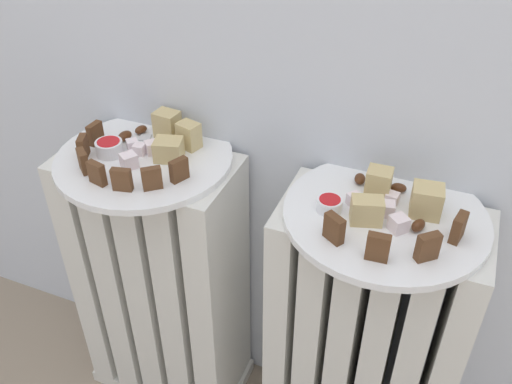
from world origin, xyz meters
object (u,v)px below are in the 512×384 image
object	(u,v)px
radiator_left	(162,286)
jam_bowl_left	(109,147)
jam_bowl_right	(329,204)
radiator_right	(361,349)
plate_right	(385,216)
plate_left	(144,159)
fork	(141,146)

from	to	relation	value
radiator_left	jam_bowl_left	distance (m)	0.34
jam_bowl_left	jam_bowl_right	distance (m)	0.40
jam_bowl_left	jam_bowl_right	world-z (taller)	jam_bowl_left
radiator_right	jam_bowl_left	xyz separation A→B (m)	(-0.48, -0.02, 0.34)
radiator_left	plate_right	size ratio (longest dim) A/B	1.97
radiator_right	plate_right	xyz separation A→B (m)	(0.00, 0.00, 0.32)
radiator_left	jam_bowl_right	world-z (taller)	jam_bowl_right
radiator_right	jam_bowl_left	distance (m)	0.59
jam_bowl_right	radiator_right	bearing A→B (deg)	17.84
plate_left	jam_bowl_left	xyz separation A→B (m)	(-0.06, -0.02, 0.02)
plate_left	plate_right	size ratio (longest dim) A/B	1.00
plate_right	fork	bearing A→B (deg)	176.70
radiator_left	jam_bowl_left	xyz separation A→B (m)	(-0.06, -0.02, 0.34)
plate_left	fork	distance (m)	0.03
radiator_left	fork	world-z (taller)	fork
radiator_right	plate_left	size ratio (longest dim) A/B	1.97
plate_right	jam_bowl_left	distance (m)	0.48
plate_right	fork	size ratio (longest dim) A/B	3.26
plate_left	jam_bowl_right	xyz separation A→B (m)	(0.34, -0.03, 0.02)
jam_bowl_left	fork	size ratio (longest dim) A/B	0.50
plate_left	fork	world-z (taller)	fork
plate_right	plate_left	bearing A→B (deg)	180.00
radiator_right	jam_bowl_right	xyz separation A→B (m)	(-0.08, -0.03, 0.33)
jam_bowl_left	radiator_left	bearing A→B (deg)	17.11
radiator_right	jam_bowl_right	distance (m)	0.34
plate_left	jam_bowl_right	size ratio (longest dim) A/B	7.88
radiator_left	plate_right	bearing A→B (deg)	0.00
radiator_left	fork	distance (m)	0.32
jam_bowl_left	fork	bearing A→B (deg)	50.05
fork	radiator_left	bearing A→B (deg)	-50.80
jam_bowl_right	plate_left	bearing A→B (deg)	175.64
jam_bowl_left	fork	distance (m)	0.06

